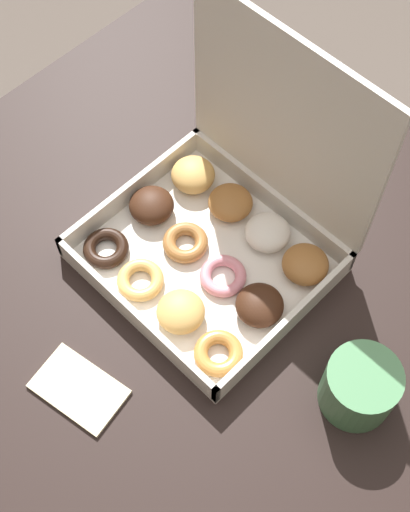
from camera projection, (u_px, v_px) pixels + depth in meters
ground_plane at (212, 439)px, 1.58m from camera, size 8.00×8.00×0.00m
dining_table at (215, 333)px, 1.05m from camera, size 1.01×0.91×0.70m
donut_box at (226, 225)px, 0.96m from camera, size 0.31×0.28×0.33m
coffee_mug at (360, 387)px, 0.87m from camera, size 0.09×0.09×0.08m
paper_napkin at (79, 389)px, 0.91m from camera, size 0.13×0.09×0.01m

